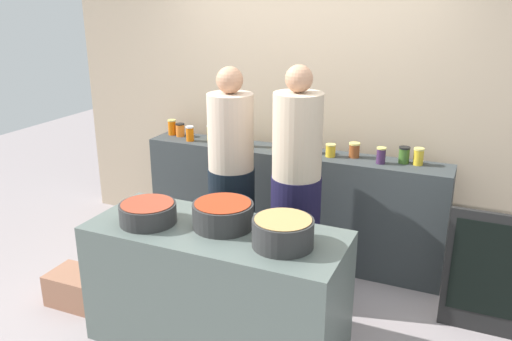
% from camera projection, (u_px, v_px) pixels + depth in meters
% --- Properties ---
extents(ground, '(12.00, 12.00, 0.00)m').
position_uv_depth(ground, '(237.00, 317.00, 3.90)').
color(ground, gray).
extents(storefront_wall, '(4.80, 0.12, 3.00)m').
position_uv_depth(storefront_wall, '(306.00, 87.00, 4.68)').
color(storefront_wall, tan).
rests_on(storefront_wall, ground).
extents(display_shelf, '(2.70, 0.36, 1.00)m').
position_uv_depth(display_shelf, '(290.00, 204.00, 4.70)').
color(display_shelf, '#353B3D').
rests_on(display_shelf, ground).
extents(prep_table, '(1.70, 0.70, 0.85)m').
position_uv_depth(prep_table, '(217.00, 287.00, 3.51)').
color(prep_table, '#54615B').
rests_on(prep_table, ground).
extents(preserve_jar_0, '(0.08, 0.08, 0.15)m').
position_uv_depth(preserve_jar_0, '(172.00, 127.00, 5.03)').
color(preserve_jar_0, '#DC6109').
rests_on(preserve_jar_0, display_shelf).
extents(preserve_jar_1, '(0.09, 0.09, 0.12)m').
position_uv_depth(preserve_jar_1, '(180.00, 130.00, 4.99)').
color(preserve_jar_1, orange).
rests_on(preserve_jar_1, display_shelf).
extents(preserve_jar_2, '(0.08, 0.08, 0.14)m').
position_uv_depth(preserve_jar_2, '(190.00, 134.00, 4.82)').
color(preserve_jar_2, orange).
rests_on(preserve_jar_2, display_shelf).
extents(preserve_jar_3, '(0.08, 0.08, 0.14)m').
position_uv_depth(preserve_jar_3, '(211.00, 133.00, 4.85)').
color(preserve_jar_3, gold).
rests_on(preserve_jar_3, display_shelf).
extents(preserve_jar_4, '(0.09, 0.09, 0.10)m').
position_uv_depth(preserve_jar_4, '(224.00, 137.00, 4.79)').
color(preserve_jar_4, gold).
rests_on(preserve_jar_4, display_shelf).
extents(preserve_jar_5, '(0.07, 0.07, 0.10)m').
position_uv_depth(preserve_jar_5, '(232.00, 139.00, 4.70)').
color(preserve_jar_5, '#235A22').
rests_on(preserve_jar_5, display_shelf).
extents(preserve_jar_6, '(0.07, 0.07, 0.14)m').
position_uv_depth(preserve_jar_6, '(249.00, 139.00, 4.65)').
color(preserve_jar_6, orange).
rests_on(preserve_jar_6, display_shelf).
extents(preserve_jar_7, '(0.09, 0.09, 0.12)m').
position_uv_depth(preserve_jar_7, '(277.00, 143.00, 4.57)').
color(preserve_jar_7, yellow).
rests_on(preserve_jar_7, display_shelf).
extents(preserve_jar_8, '(0.07, 0.07, 0.13)m').
position_uv_depth(preserve_jar_8, '(294.00, 146.00, 4.44)').
color(preserve_jar_8, '#649736').
rests_on(preserve_jar_8, display_shelf).
extents(preserve_jar_9, '(0.08, 0.08, 0.13)m').
position_uv_depth(preserve_jar_9, '(317.00, 146.00, 4.45)').
color(preserve_jar_9, '#2E4A2B').
rests_on(preserve_jar_9, display_shelf).
extents(preserve_jar_10, '(0.09, 0.09, 0.11)m').
position_uv_depth(preserve_jar_10, '(331.00, 150.00, 4.36)').
color(preserve_jar_10, gold).
rests_on(preserve_jar_10, display_shelf).
extents(preserve_jar_11, '(0.09, 0.09, 0.12)m').
position_uv_depth(preserve_jar_11, '(354.00, 150.00, 4.34)').
color(preserve_jar_11, brown).
rests_on(preserve_jar_11, display_shelf).
extents(preserve_jar_12, '(0.08, 0.08, 0.13)m').
position_uv_depth(preserve_jar_12, '(381.00, 155.00, 4.18)').
color(preserve_jar_12, '#3D2347').
rests_on(preserve_jar_12, display_shelf).
extents(preserve_jar_13, '(0.09, 0.09, 0.13)m').
position_uv_depth(preserve_jar_13, '(404.00, 155.00, 4.19)').
color(preserve_jar_13, '#386023').
rests_on(preserve_jar_13, display_shelf).
extents(preserve_jar_14, '(0.08, 0.08, 0.14)m').
position_uv_depth(preserve_jar_14, '(419.00, 156.00, 4.15)').
color(preserve_jar_14, gold).
rests_on(preserve_jar_14, display_shelf).
extents(cooking_pot_left, '(0.38, 0.38, 0.14)m').
position_uv_depth(cooking_pot_left, '(148.00, 213.00, 3.46)').
color(cooking_pot_left, '#2D2D2D').
rests_on(cooking_pot_left, prep_table).
extents(cooking_pot_center, '(0.40, 0.40, 0.17)m').
position_uv_depth(cooking_pot_center, '(223.00, 215.00, 3.39)').
color(cooking_pot_center, '#2D2D2D').
rests_on(cooking_pot_center, prep_table).
extents(cooking_pot_right, '(0.37, 0.37, 0.18)m').
position_uv_depth(cooking_pot_right, '(283.00, 232.00, 3.13)').
color(cooking_pot_right, '#2D2D2D').
rests_on(cooking_pot_right, prep_table).
extents(cook_with_tongs, '(0.37, 0.37, 1.78)m').
position_uv_depth(cook_with_tongs, '(231.00, 188.00, 4.20)').
color(cook_with_tongs, black).
rests_on(cook_with_tongs, ground).
extents(cook_in_cap, '(0.38, 0.38, 1.83)m').
position_uv_depth(cook_in_cap, '(296.00, 200.00, 3.90)').
color(cook_in_cap, black).
rests_on(cook_in_cap, ground).
extents(bread_crate, '(0.42, 0.32, 0.25)m').
position_uv_depth(bread_crate, '(77.00, 288.00, 4.06)').
color(bread_crate, '#9C684E').
rests_on(bread_crate, ground).
extents(chalkboard_sign, '(0.60, 0.05, 0.91)m').
position_uv_depth(chalkboard_sign, '(490.00, 274.00, 3.59)').
color(chalkboard_sign, black).
rests_on(chalkboard_sign, ground).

